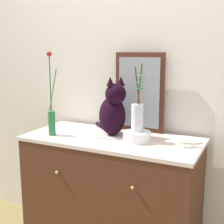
{
  "coord_description": "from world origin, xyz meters",
  "views": [
    {
      "loc": [
        0.9,
        -1.86,
        1.51
      ],
      "look_at": [
        0.0,
        0.0,
        1.09
      ],
      "focal_mm": 49.85,
      "sensor_mm": 36.0,
      "label": 1
    }
  ],
  "objects_px": {
    "sideboard": "(112,199)",
    "vase_slim_green": "(51,115)",
    "vase_glass_clear": "(137,114)",
    "cat_sitting": "(113,110)",
    "mirror_leaning": "(139,93)",
    "bowl_porcelain": "(137,136)"
  },
  "relations": [
    {
      "from": "vase_slim_green",
      "to": "bowl_porcelain",
      "type": "height_order",
      "value": "vase_slim_green"
    },
    {
      "from": "mirror_leaning",
      "to": "vase_glass_clear",
      "type": "bearing_deg",
      "value": -71.43
    },
    {
      "from": "cat_sitting",
      "to": "vase_glass_clear",
      "type": "relative_size",
      "value": 0.94
    },
    {
      "from": "cat_sitting",
      "to": "vase_glass_clear",
      "type": "xyz_separation_m",
      "value": [
        0.21,
        -0.07,
        0.0
      ]
    },
    {
      "from": "mirror_leaning",
      "to": "vase_glass_clear",
      "type": "relative_size",
      "value": 1.3
    },
    {
      "from": "mirror_leaning",
      "to": "vase_slim_green",
      "type": "xyz_separation_m",
      "value": [
        -0.51,
        -0.37,
        -0.14
      ]
    },
    {
      "from": "vase_slim_green",
      "to": "sideboard",
      "type": "bearing_deg",
      "value": 16.7
    },
    {
      "from": "bowl_porcelain",
      "to": "vase_glass_clear",
      "type": "distance_m",
      "value": 0.15
    },
    {
      "from": "mirror_leaning",
      "to": "vase_slim_green",
      "type": "relative_size",
      "value": 0.99
    },
    {
      "from": "mirror_leaning",
      "to": "cat_sitting",
      "type": "xyz_separation_m",
      "value": [
        -0.13,
        -0.18,
        -0.11
      ]
    },
    {
      "from": "bowl_porcelain",
      "to": "mirror_leaning",
      "type": "bearing_deg",
      "value": 108.3
    },
    {
      "from": "sideboard",
      "to": "bowl_porcelain",
      "type": "distance_m",
      "value": 0.53
    },
    {
      "from": "mirror_leaning",
      "to": "bowl_porcelain",
      "type": "bearing_deg",
      "value": -71.7
    },
    {
      "from": "sideboard",
      "to": "mirror_leaning",
      "type": "bearing_deg",
      "value": 67.81
    },
    {
      "from": "mirror_leaning",
      "to": "vase_glass_clear",
      "type": "distance_m",
      "value": 0.29
    },
    {
      "from": "vase_slim_green",
      "to": "mirror_leaning",
      "type": "bearing_deg",
      "value": 35.96
    },
    {
      "from": "cat_sitting",
      "to": "sideboard",
      "type": "bearing_deg",
      "value": -69.48
    },
    {
      "from": "cat_sitting",
      "to": "vase_glass_clear",
      "type": "height_order",
      "value": "vase_glass_clear"
    },
    {
      "from": "sideboard",
      "to": "vase_slim_green",
      "type": "distance_m",
      "value": 0.74
    },
    {
      "from": "vase_glass_clear",
      "to": "vase_slim_green",
      "type": "bearing_deg",
      "value": -169.18
    },
    {
      "from": "cat_sitting",
      "to": "vase_slim_green",
      "type": "distance_m",
      "value": 0.43
    },
    {
      "from": "cat_sitting",
      "to": "bowl_porcelain",
      "type": "height_order",
      "value": "cat_sitting"
    }
  ]
}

